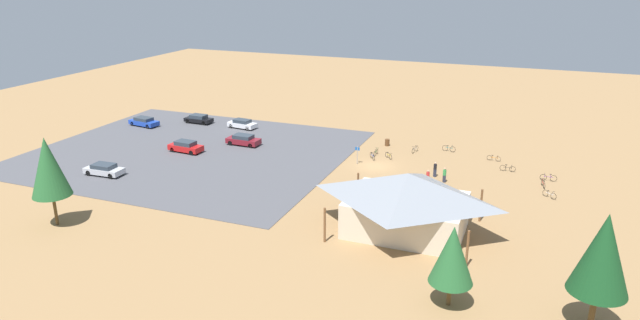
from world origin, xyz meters
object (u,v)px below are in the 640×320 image
(bicycle_red_lone_east, at_px, (543,184))
(bicycle_white_yard_left, at_px, (549,195))
(bicycle_silver_by_bin, at_px, (415,149))
(bicycle_purple_trailside, at_px, (548,178))
(bicycle_blue_yard_right, at_px, (372,156))
(bicycle_orange_mid_cluster, at_px, (494,158))
(visitor_crossing_yard, at_px, (428,177))
(pine_midwest, at_px, (603,254))
(car_red_far_end, at_px, (186,146))
(bicycle_teal_near_sign, at_px, (449,149))
(bicycle_yellow_yard_center, at_px, (389,156))
(lot_sign, at_px, (357,153))
(car_maroon_near_entry, at_px, (243,140))
(car_blue_by_curb, at_px, (144,122))
(bicycle_black_front_row, at_px, (508,168))
(bicycle_green_edge_north, at_px, (376,152))
(visitor_by_pavilion, at_px, (444,175))
(car_black_end_stall, at_px, (199,119))
(visitor_at_bikes, at_px, (435,169))
(trash_bin, at_px, (387,142))
(pine_west, at_px, (48,167))
(pine_center, at_px, (452,255))
(car_white_back_corner, at_px, (242,124))
(car_silver_second_row, at_px, (104,169))
(bike_pavilion, at_px, (407,200))

(bicycle_red_lone_east, relative_size, bicycle_white_yard_left, 1.29)
(bicycle_silver_by_bin, xyz_separation_m, bicycle_white_yard_left, (-16.08, 9.89, -0.02))
(bicycle_purple_trailside, height_order, bicycle_blue_yard_right, bicycle_blue_yard_right)
(bicycle_orange_mid_cluster, relative_size, visitor_crossing_yard, 0.96)
(pine_midwest, xyz_separation_m, bicycle_white_yard_left, (2.65, -22.51, -5.00))
(pine_midwest, distance_m, car_red_far_end, 51.05)
(bicycle_teal_near_sign, bearing_deg, bicycle_yellow_yard_center, 40.95)
(lot_sign, xyz_separation_m, car_maroon_near_entry, (16.36, -1.62, -0.66))
(lot_sign, bearing_deg, bicycle_yellow_yard_center, -132.28)
(bicycle_blue_yard_right, bearing_deg, car_maroon_near_entry, 2.23)
(bicycle_yellow_yard_center, bearing_deg, car_blue_by_curb, -1.96)
(bicycle_silver_by_bin, bearing_deg, bicycle_black_front_row, 164.83)
(bicycle_green_edge_north, bearing_deg, lot_sign, 73.90)
(bicycle_red_lone_east, bearing_deg, visitor_by_pavilion, 13.37)
(car_black_end_stall, xyz_separation_m, visitor_at_bikes, (-37.62, 10.03, 0.22))
(pine_midwest, height_order, visitor_at_bikes, pine_midwest)
(bicycle_orange_mid_cluster, distance_m, car_blue_by_curb, 49.98)
(trash_bin, relative_size, lot_sign, 0.41)
(bicycle_teal_near_sign, xyz_separation_m, car_maroon_near_entry, (25.82, 7.29, 0.36))
(bicycle_white_yard_left, bearing_deg, pine_west, 29.09)
(car_maroon_near_entry, bearing_deg, pine_center, 138.59)
(trash_bin, height_order, bicycle_yellow_yard_center, trash_bin)
(trash_bin, distance_m, car_white_back_corner, 22.00)
(bicycle_green_edge_north, height_order, car_red_far_end, car_red_far_end)
(car_blue_by_curb, bearing_deg, car_red_far_end, 147.39)
(bicycle_teal_near_sign, xyz_separation_m, visitor_at_bikes, (-0.04, 9.90, 0.52))
(car_black_end_stall, bearing_deg, visitor_at_bikes, 165.07)
(pine_center, distance_m, bicycle_yellow_yard_center, 32.09)
(visitor_by_pavilion, bearing_deg, bicycle_purple_trailside, -156.69)
(car_silver_second_row, relative_size, visitor_crossing_yard, 2.57)
(bicycle_blue_yard_right, bearing_deg, trash_bin, -92.17)
(bicycle_orange_mid_cluster, height_order, car_blue_by_curb, car_blue_by_curb)
(bicycle_black_front_row, relative_size, bicycle_purple_trailside, 0.99)
(pine_center, distance_m, car_silver_second_row, 42.45)
(bicycle_purple_trailside, relative_size, car_blue_by_curb, 0.37)
(bicycle_red_lone_east, bearing_deg, bicycle_blue_yard_right, -6.46)
(bicycle_orange_mid_cluster, xyz_separation_m, bicycle_black_front_row, (-1.83, 3.29, 0.03))
(bicycle_silver_by_bin, xyz_separation_m, car_black_end_stall, (33.62, -2.05, 0.31))
(bicycle_white_yard_left, xyz_separation_m, visitor_by_pavilion, (10.80, -0.55, 0.52))
(bicycle_black_front_row, xyz_separation_m, car_black_end_stall, (45.14, -5.17, 0.33))
(lot_sign, xyz_separation_m, visitor_at_bikes, (-9.50, 0.99, -0.50))
(bicycle_yellow_yard_center, distance_m, bicycle_green_edge_north, 1.98)
(visitor_by_pavilion, bearing_deg, lot_sign, -12.24)
(car_silver_second_row, distance_m, visitor_at_bikes, 37.40)
(bicycle_purple_trailside, height_order, car_white_back_corner, car_white_back_corner)
(bicycle_purple_trailside, bearing_deg, trash_bin, -17.19)
(bike_pavilion, xyz_separation_m, lot_sign, (9.64, -15.88, -1.64))
(bicycle_silver_by_bin, bearing_deg, car_maroon_near_entry, 13.82)
(pine_midwest, xyz_separation_m, bicycle_red_lone_east, (3.30, -25.48, -4.99))
(visitor_at_bikes, distance_m, visitor_by_pavilion, 1.86)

